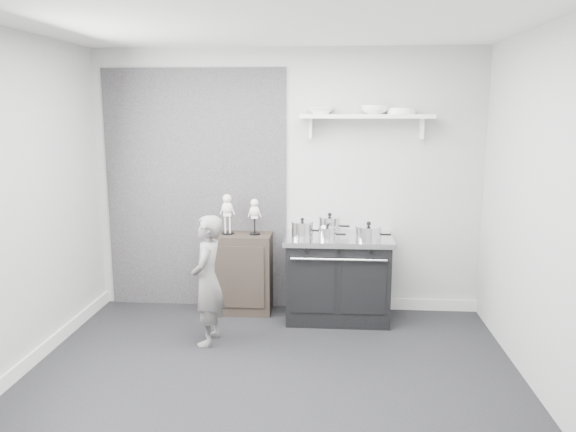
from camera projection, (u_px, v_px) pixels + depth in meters
The scene contains 15 objects.
ground at pixel (268, 386), 4.29m from camera, with size 4.00×4.00×0.00m, color black.
room_shell at pixel (257, 171), 4.14m from camera, with size 4.02×3.62×2.71m.
wall_shelf at pixel (366, 117), 5.50m from camera, with size 1.30×0.26×0.24m.
stove at pixel (338, 277), 5.62m from camera, with size 1.06×0.66×0.85m.
side_cabinet at pixel (241, 273), 5.83m from camera, with size 0.64×0.37×0.83m, color black.
child at pixel (208, 280), 5.00m from camera, with size 0.43×0.28×1.18m, color slate.
pot_front_left at pixel (302, 229), 5.45m from camera, with size 0.30×0.21×0.20m.
pot_back_left at pixel (330, 225), 5.63m from camera, with size 0.31×0.23×0.22m.
pot_front_right at pixel (368, 233), 5.33m from camera, with size 0.34×0.25×0.19m.
pot_front_center at pixel (328, 233), 5.38m from camera, with size 0.26×0.18×0.15m.
skeleton_full at pixel (227, 211), 5.72m from camera, with size 0.13×0.09×0.48m, color silver, non-canonical shape.
skeleton_torso at pixel (255, 214), 5.70m from camera, with size 0.12×0.08×0.42m, color silver, non-canonical shape.
bowl_large at pixel (321, 111), 5.52m from camera, with size 0.27×0.27×0.07m, color white.
bowl_small at pixel (375, 110), 5.48m from camera, with size 0.27×0.27×0.08m, color white.
plate_stack at pixel (401, 111), 5.46m from camera, with size 0.28×0.28×0.06m, color white.
Camera 1 is at (0.45, -3.95, 2.09)m, focal length 35.00 mm.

